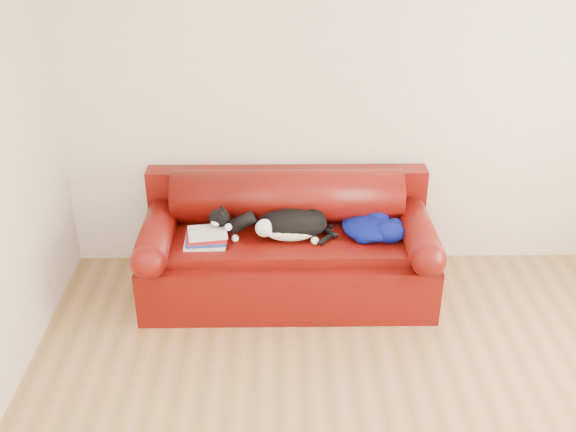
# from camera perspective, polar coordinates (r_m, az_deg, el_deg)

# --- Properties ---
(room_shell) EXTENTS (4.52, 4.02, 2.61)m
(room_shell) POSITION_cam_1_polar(r_m,az_deg,el_deg) (3.11, 13.12, 4.06)
(room_shell) COLOR beige
(room_shell) RESTS_ON ground
(sofa_base) EXTENTS (2.10, 0.90, 0.50)m
(sofa_base) POSITION_cam_1_polar(r_m,az_deg,el_deg) (5.00, -0.02, -4.15)
(sofa_base) COLOR #410206
(sofa_base) RESTS_ON ground
(sofa_back) EXTENTS (2.10, 1.01, 0.88)m
(sofa_back) POSITION_cam_1_polar(r_m,az_deg,el_deg) (5.06, -0.06, 0.24)
(sofa_back) COLOR #410206
(sofa_back) RESTS_ON ground
(book_stack) EXTENTS (0.30, 0.25, 0.10)m
(book_stack) POSITION_cam_1_polar(r_m,az_deg,el_deg) (4.75, -6.92, -1.82)
(book_stack) COLOR beige
(book_stack) RESTS_ON sofa_base
(cat) EXTENTS (0.73, 0.35, 0.26)m
(cat) POSITION_cam_1_polar(r_m,az_deg,el_deg) (4.77, 0.24, -0.81)
(cat) COLOR black
(cat) RESTS_ON sofa_base
(blanket) EXTENTS (0.48, 0.44, 0.14)m
(blanket) POSITION_cam_1_polar(r_m,az_deg,el_deg) (4.86, 7.12, -0.94)
(blanket) COLOR #02114C
(blanket) RESTS_ON sofa_base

